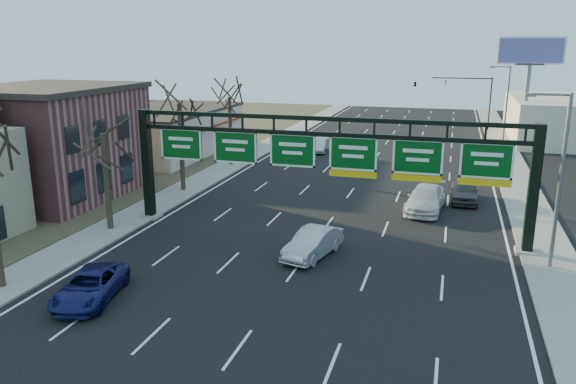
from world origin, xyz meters
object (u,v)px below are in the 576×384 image
(car_silver_sedan, at_px, (313,243))
(car_white_wagon, at_px, (426,199))
(sign_gantry, at_px, (325,160))
(car_blue_suv, at_px, (90,286))

(car_silver_sedan, xyz_separation_m, car_white_wagon, (5.42, 10.65, 0.08))
(sign_gantry, distance_m, car_blue_suv, 14.93)
(sign_gantry, distance_m, car_silver_sedan, 5.44)
(car_blue_suv, xyz_separation_m, car_silver_sedan, (8.36, 8.08, 0.09))
(car_blue_suv, bearing_deg, car_white_wagon, 41.92)
(car_silver_sedan, bearing_deg, car_blue_suv, -122.15)
(car_silver_sedan, bearing_deg, sign_gantry, 107.57)
(car_blue_suv, xyz_separation_m, car_white_wagon, (13.79, 18.73, 0.16))
(car_blue_suv, bearing_deg, car_silver_sedan, 32.28)
(sign_gantry, height_order, car_silver_sedan, sign_gantry)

